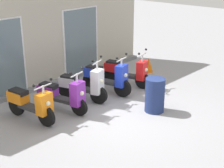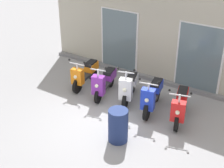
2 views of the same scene
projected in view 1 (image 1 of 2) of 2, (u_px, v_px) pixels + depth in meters
The scene contains 9 objects.
ground_plane at pixel (121, 115), 8.83m from camera, with size 40.00×40.00×0.00m, color #939399.
storefront_facade at pixel (40, 26), 10.26m from camera, with size 8.66×0.50×3.90m.
scooter_orange at pixel (30, 103), 8.36m from camera, with size 0.62×1.59×1.15m.
scooter_purple at pixel (62, 94), 8.87m from camera, with size 0.70×1.56×1.25m.
scooter_white at pixel (83, 85), 9.53m from camera, with size 0.77×1.53×1.33m.
scooter_blue at pixel (107, 78), 10.05m from camera, with size 0.69×1.64×1.27m.
scooter_red at pixel (127, 71), 10.65m from camera, with size 0.78×1.59×1.22m.
traffic_cone at pixel (149, 65), 12.04m from camera, with size 0.32×0.32×0.52m, color orange.
trash_bin at pixel (155, 95), 8.88m from camera, with size 0.52×0.52×0.91m, color navy.
Camera 1 is at (-6.03, -5.25, 3.86)m, focal length 54.31 mm.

